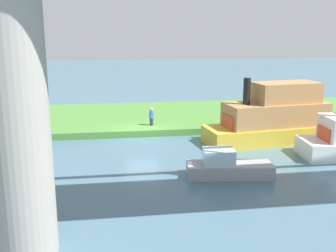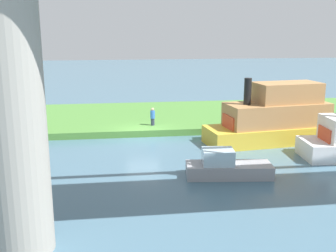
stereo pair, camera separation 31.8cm
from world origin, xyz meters
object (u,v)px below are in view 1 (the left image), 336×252
object	(u,v)px
bridge_pylon	(16,104)
motorboat_white	(273,118)
skiff_small	(227,167)
mooring_post	(43,124)
person_on_bank	(152,117)

from	to	relation	value
bridge_pylon	motorboat_white	size ratio (longest dim) A/B	1.15
bridge_pylon	skiff_small	world-z (taller)	bridge_pylon
mooring_post	motorboat_white	distance (m)	16.66
motorboat_white	skiff_small	world-z (taller)	motorboat_white
bridge_pylon	mooring_post	bearing A→B (deg)	-83.63
person_on_bank	skiff_small	bearing A→B (deg)	105.70
bridge_pylon	skiff_small	distance (m)	12.19
bridge_pylon	motorboat_white	world-z (taller)	bridge_pylon
person_on_bank	mooring_post	size ratio (longest dim) A/B	1.45
motorboat_white	bridge_pylon	bearing A→B (deg)	41.19
person_on_bank	skiff_small	distance (m)	10.92
bridge_pylon	mooring_post	xyz separation A→B (m)	(1.81, -16.25, -4.39)
mooring_post	skiff_small	distance (m)	14.88
motorboat_white	skiff_small	xyz separation A→B (m)	(5.19, 6.33, -1.16)
motorboat_white	skiff_small	size ratio (longest dim) A/B	1.96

